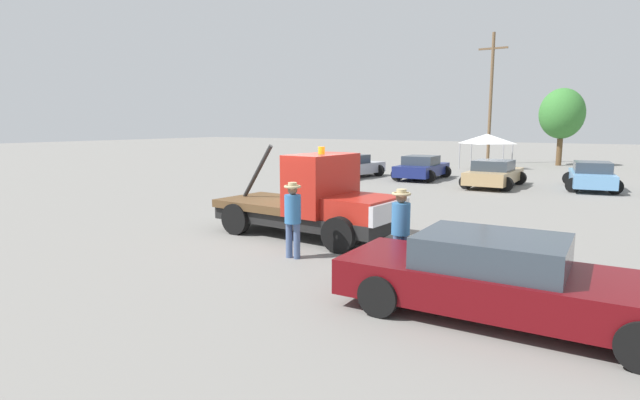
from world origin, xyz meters
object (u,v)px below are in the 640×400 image
(person_at_hood, at_px, (293,214))
(parked_car_skyblue, at_px, (591,176))
(tow_truck, at_px, (314,203))
(person_near_truck, at_px, (401,224))
(tree_left, at_px, (562,114))
(traffic_cone, at_px, (383,207))
(utility_pole, at_px, (491,96))
(parked_car_silver, at_px, (352,166))
(parked_car_navy, at_px, (422,168))
(canopy_tent_white, at_px, (487,139))
(foreground_car, at_px, (504,279))
(parked_car_tan, at_px, (494,174))

(person_at_hood, distance_m, parked_car_skyblue, 18.36)
(tow_truck, xyz_separation_m, person_near_truck, (3.34, -1.89, 0.08))
(tow_truck, bearing_deg, tree_left, 88.98)
(traffic_cone, xyz_separation_m, utility_pole, (-2.64, 25.17, 5.05))
(parked_car_silver, bearing_deg, utility_pole, -9.69)
(parked_car_navy, bearing_deg, parked_car_silver, 107.14)
(parked_car_skyblue, distance_m, tree_left, 15.32)
(parked_car_skyblue, bearing_deg, utility_pole, 22.13)
(parked_car_skyblue, height_order, traffic_cone, parked_car_skyblue)
(canopy_tent_white, relative_size, traffic_cone, 5.43)
(foreground_car, bearing_deg, utility_pole, 102.89)
(utility_pole, bearing_deg, person_at_hood, -84.03)
(foreground_car, relative_size, parked_car_skyblue, 1.12)
(person_near_truck, distance_m, canopy_tent_white, 27.04)
(parked_car_navy, distance_m, utility_pole, 14.56)
(tow_truck, relative_size, parked_car_navy, 1.21)
(foreground_car, xyz_separation_m, tree_left, (-3.21, 33.53, 3.21))
(parked_car_navy, xyz_separation_m, parked_car_skyblue, (8.48, 0.00, -0.00))
(traffic_cone, relative_size, utility_pole, 0.05)
(tree_left, bearing_deg, parked_car_navy, -109.95)
(tow_truck, height_order, parked_car_navy, tow_truck)
(parked_car_tan, bearing_deg, utility_pole, 14.90)
(parked_car_tan, distance_m, parked_car_skyblue, 4.41)
(person_at_hood, relative_size, utility_pole, 0.18)
(parked_car_silver, xyz_separation_m, traffic_cone, (6.70, -10.06, -0.39))
(person_near_truck, xyz_separation_m, person_at_hood, (-2.59, -0.19, -0.00))
(canopy_tent_white, xyz_separation_m, traffic_cone, (1.62, -20.46, -1.83))
(parked_car_tan, distance_m, traffic_cone, 10.08)
(parked_car_navy, xyz_separation_m, canopy_tent_white, (1.31, 9.09, 1.43))
(parked_car_tan, bearing_deg, person_at_hood, 177.59)
(canopy_tent_white, bearing_deg, foreground_car, -75.53)
(tow_truck, relative_size, utility_pole, 0.54)
(tow_truck, distance_m, parked_car_silver, 15.74)
(person_near_truck, distance_m, utility_pole, 32.12)
(parked_car_silver, height_order, parked_car_tan, same)
(tow_truck, relative_size, foreground_car, 1.02)
(tow_truck, height_order, foreground_car, tow_truck)
(foreground_car, distance_m, person_at_hood, 5.11)
(person_near_truck, relative_size, parked_car_skyblue, 0.37)
(parked_car_tan, bearing_deg, tree_left, -3.54)
(person_near_truck, relative_size, canopy_tent_white, 0.60)
(person_at_hood, height_order, traffic_cone, person_at_hood)
(parked_car_silver, bearing_deg, traffic_cone, -140.99)
(parked_car_tan, relative_size, canopy_tent_white, 1.58)
(person_near_truck, bearing_deg, tow_truck, -8.04)
(tree_left, bearing_deg, person_near_truck, -88.50)
(parked_car_navy, bearing_deg, parked_car_tan, -110.06)
(parked_car_silver, xyz_separation_m, canopy_tent_white, (5.08, 10.40, 1.43))
(parked_car_navy, bearing_deg, foreground_car, -157.73)
(parked_car_silver, distance_m, utility_pole, 16.32)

